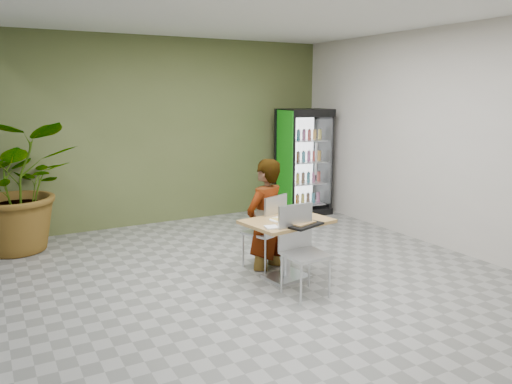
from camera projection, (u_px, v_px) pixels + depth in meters
ground at (271, 285)px, 5.97m from camera, size 7.00×7.00×0.00m
room_envelope at (272, 152)px, 5.66m from camera, size 6.00×7.00×3.20m
dining_table at (287, 237)px, 6.08m from camera, size 1.10×0.84×0.75m
chair_far at (269, 225)px, 6.45m from camera, size 0.56×0.57×0.98m
chair_near at (300, 242)px, 5.65m from camera, size 0.46×0.46×1.02m
seated_woman at (265, 225)px, 6.48m from camera, size 0.75×0.62×1.74m
pizza_plate at (280, 219)px, 6.02m from camera, size 0.35×0.32×0.03m
soda_cup at (307, 212)px, 6.12m from camera, size 0.08×0.08×0.15m
napkin_stack at (272, 227)px, 5.68m from camera, size 0.17×0.17×0.02m
cafeteria_tray at (302, 224)px, 5.78m from camera, size 0.53×0.45×0.03m
beverage_fridge at (304, 162)px, 9.40m from camera, size 0.98×0.79×1.97m
potted_plant at (19, 186)px, 7.12m from camera, size 1.98×1.81×1.90m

